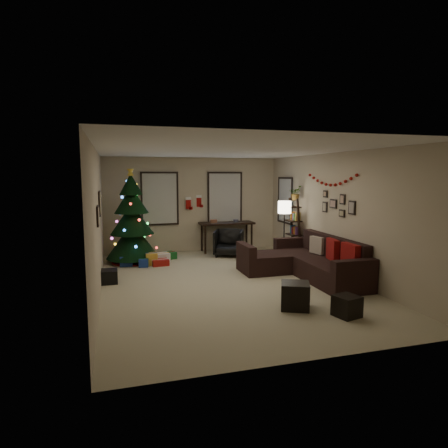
% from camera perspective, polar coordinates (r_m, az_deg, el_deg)
% --- Properties ---
extents(floor, '(7.00, 7.00, 0.00)m').
position_cam_1_polar(floor, '(8.08, 0.50, -8.66)').
color(floor, '#BCB18E').
rests_on(floor, ground).
extents(ceiling, '(7.00, 7.00, 0.00)m').
position_cam_1_polar(ceiling, '(7.79, 0.53, 10.81)').
color(ceiling, white).
rests_on(ceiling, floor).
extents(wall_back, '(5.00, 0.00, 5.00)m').
position_cam_1_polar(wall_back, '(11.20, -4.61, 2.82)').
color(wall_back, '#C3B294').
rests_on(wall_back, floor).
extents(wall_front, '(5.00, 0.00, 5.00)m').
position_cam_1_polar(wall_front, '(4.61, 13.05, -3.83)').
color(wall_front, '#C3B294').
rests_on(wall_front, floor).
extents(wall_left, '(0.00, 7.00, 7.00)m').
position_cam_1_polar(wall_left, '(7.50, -18.11, 0.25)').
color(wall_left, '#C3B294').
rests_on(wall_left, floor).
extents(wall_right, '(0.00, 7.00, 7.00)m').
position_cam_1_polar(wall_right, '(8.86, 16.21, 1.36)').
color(wall_right, '#C3B294').
rests_on(wall_right, floor).
extents(window_back_left, '(1.05, 0.06, 1.50)m').
position_cam_1_polar(window_back_left, '(11.01, -9.45, 3.71)').
color(window_back_left, '#728CB2').
rests_on(window_back_left, wall_back).
extents(window_back_right, '(1.05, 0.06, 1.50)m').
position_cam_1_polar(window_back_right, '(11.39, 0.11, 3.92)').
color(window_back_right, '#728CB2').
rests_on(window_back_right, wall_back).
extents(window_right_wall, '(0.06, 0.90, 1.30)m').
position_cam_1_polar(window_right_wall, '(11.07, 9.05, 3.47)').
color(window_right_wall, '#728CB2').
rests_on(window_right_wall, wall_right).
extents(christmas_tree, '(1.32, 1.32, 2.45)m').
position_cam_1_polar(christmas_tree, '(10.04, -13.40, 0.19)').
color(christmas_tree, black).
rests_on(christmas_tree, floor).
extents(presents, '(1.50, 1.01, 0.30)m').
position_cam_1_polar(presents, '(9.94, -11.10, -5.08)').
color(presents, maroon).
rests_on(presents, floor).
extents(sofa, '(1.94, 2.82, 0.88)m').
position_cam_1_polar(sofa, '(8.76, 12.00, -5.63)').
color(sofa, black).
rests_on(sofa, floor).
extents(pillow_red_a, '(0.13, 0.49, 0.49)m').
position_cam_1_polar(pillow_red_a, '(7.98, 18.09, -4.51)').
color(pillow_red_a, maroon).
rests_on(pillow_red_a, sofa).
extents(pillow_red_b, '(0.21, 0.48, 0.46)m').
position_cam_1_polar(pillow_red_b, '(8.50, 15.72, -3.72)').
color(pillow_red_b, maroon).
rests_on(pillow_red_b, sofa).
extents(pillow_cream, '(0.20, 0.40, 0.38)m').
position_cam_1_polar(pillow_cream, '(9.05, 13.56, -3.05)').
color(pillow_cream, '#BDAB99').
rests_on(pillow_cream, sofa).
extents(ottoman_near, '(0.61, 0.61, 0.44)m').
position_cam_1_polar(ottoman_near, '(6.67, 10.42, -10.33)').
color(ottoman_near, black).
rests_on(ottoman_near, floor).
extents(ottoman_far, '(0.43, 0.43, 0.33)m').
position_cam_1_polar(ottoman_far, '(6.52, 17.64, -11.45)').
color(ottoman_far, black).
rests_on(ottoman_far, floor).
extents(desk, '(1.57, 0.56, 0.85)m').
position_cam_1_polar(desk, '(11.22, 0.40, -0.24)').
color(desk, black).
rests_on(desk, floor).
extents(desk_chair, '(0.91, 0.89, 0.73)m').
position_cam_1_polar(desk_chair, '(10.63, 0.70, -2.77)').
color(desk_chair, black).
rests_on(desk_chair, floor).
extents(bookshelf, '(0.30, 0.48, 1.62)m').
position_cam_1_polar(bookshelf, '(10.21, 10.38, -0.91)').
color(bookshelf, black).
rests_on(bookshelf, floor).
extents(potted_plant, '(0.57, 0.57, 0.48)m').
position_cam_1_polar(potted_plant, '(10.13, 10.46, 4.82)').
color(potted_plant, '#4C4C4C').
rests_on(potted_plant, bookshelf).
extents(floor_lamp, '(0.33, 0.33, 1.56)m').
position_cam_1_polar(floor_lamp, '(9.91, 8.90, 1.87)').
color(floor_lamp, black).
rests_on(floor_lamp, floor).
extents(art_map, '(0.04, 0.60, 0.50)m').
position_cam_1_polar(art_map, '(8.40, -17.84, 2.91)').
color(art_map, black).
rests_on(art_map, wall_left).
extents(art_abstract, '(0.04, 0.45, 0.35)m').
position_cam_1_polar(art_abstract, '(7.14, -18.09, 1.14)').
color(art_abstract, black).
rests_on(art_abstract, wall_left).
extents(gallery, '(0.03, 1.25, 0.54)m').
position_cam_1_polar(gallery, '(8.77, 16.40, 2.75)').
color(gallery, black).
rests_on(gallery, wall_right).
extents(garland, '(0.08, 1.90, 0.30)m').
position_cam_1_polar(garland, '(8.96, 15.44, 6.31)').
color(garland, '#A5140C').
rests_on(garland, wall_right).
extents(stocking_left, '(0.20, 0.05, 0.36)m').
position_cam_1_polar(stocking_left, '(11.08, -5.23, 3.10)').
color(stocking_left, '#990F0C').
rests_on(stocking_left, wall_back).
extents(stocking_right, '(0.20, 0.05, 0.36)m').
position_cam_1_polar(stocking_right, '(11.25, -3.68, 3.42)').
color(stocking_right, '#990F0C').
rests_on(stocking_right, wall_back).
extents(storage_bin, '(0.56, 0.37, 0.28)m').
position_cam_1_polar(storage_bin, '(8.39, -17.31, -7.43)').
color(storage_bin, black).
rests_on(storage_bin, floor).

